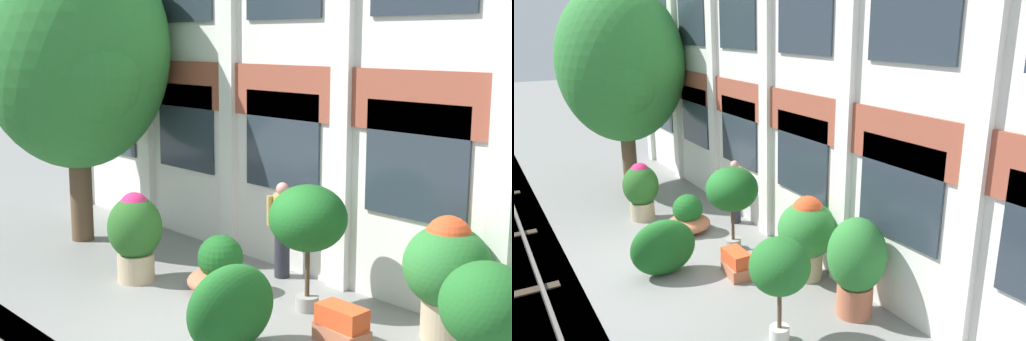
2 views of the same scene
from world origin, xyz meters
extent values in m
plane|color=gray|center=(0.00, 0.00, 0.00)|extent=(80.00, 80.00, 0.00)
cube|color=silver|center=(0.00, 2.95, 4.09)|extent=(16.46, 0.50, 8.18)
cube|color=#9E4C38|center=(0.00, 2.68, 3.10)|extent=(16.46, 0.06, 0.90)
cube|color=silver|center=(-8.23, 2.64, 4.09)|extent=(0.36, 0.16, 8.18)
cube|color=silver|center=(-5.49, 2.64, 4.09)|extent=(0.36, 0.16, 8.18)
cube|color=silver|center=(-2.74, 2.64, 4.09)|extent=(0.36, 0.16, 8.18)
cube|color=silver|center=(0.00, 2.64, 4.09)|extent=(0.36, 0.16, 8.18)
cube|color=silver|center=(2.74, 2.64, 4.09)|extent=(0.36, 0.16, 8.18)
cube|color=silver|center=(5.49, 2.64, 4.09)|extent=(0.36, 0.16, 8.18)
cube|color=#28333D|center=(-6.86, 2.67, 2.25)|extent=(1.76, 0.04, 1.70)
cube|color=#28333D|center=(-4.12, 2.67, 2.25)|extent=(1.76, 0.04, 1.70)
cube|color=#28333D|center=(-1.37, 2.67, 2.25)|extent=(1.76, 0.04, 1.70)
cube|color=#28333D|center=(1.37, 2.67, 2.25)|extent=(1.76, 0.04, 1.70)
cube|color=#28333D|center=(4.12, 2.67, 2.25)|extent=(1.76, 0.04, 1.70)
cube|color=#28333D|center=(-6.86, 2.67, 5.15)|extent=(1.76, 0.04, 1.70)
cube|color=#28333D|center=(-4.12, 2.67, 5.15)|extent=(1.76, 0.04, 1.70)
cube|color=#28333D|center=(-1.37, 2.67, 5.15)|extent=(1.76, 0.04, 1.70)
cube|color=#28333D|center=(1.37, 2.67, 5.15)|extent=(1.76, 0.04, 1.70)
cube|color=#28333D|center=(4.12, 2.67, 5.15)|extent=(1.76, 0.04, 1.70)
cube|color=#605B56|center=(0.00, -2.41, 0.07)|extent=(24.46, 0.07, 0.15)
cylinder|color=brown|center=(-5.34, 0.97, 1.26)|extent=(0.44, 0.44, 2.52)
ellipsoid|color=#2D7A33|center=(-5.34, 0.97, 3.79)|extent=(3.67, 3.67, 4.62)
sphere|color=#2D7A33|center=(-6.26, 1.17, 3.32)|extent=(2.02, 2.02, 2.02)
sphere|color=#2D7A33|center=(-4.43, 0.77, 3.32)|extent=(2.02, 2.02, 2.02)
cylinder|color=tan|center=(-2.50, 0.40, 0.23)|extent=(0.62, 0.62, 0.47)
ellipsoid|color=#286023|center=(-2.50, 0.40, 0.91)|extent=(0.91, 0.91, 1.06)
sphere|color=#DB2866|center=(-2.50, 0.40, 1.26)|extent=(0.50, 0.50, 0.50)
cylinder|color=gray|center=(0.33, 1.57, 0.11)|extent=(0.35, 0.35, 0.22)
cylinder|color=#4C3826|center=(0.33, 1.57, 0.72)|extent=(0.07, 0.07, 0.99)
ellipsoid|color=#19561E|center=(0.33, 1.57, 1.41)|extent=(1.16, 1.16, 0.98)
cylinder|color=beige|center=(3.78, 0.58, 0.12)|extent=(0.32, 0.32, 0.25)
cylinder|color=brown|center=(3.78, 0.58, 0.69)|extent=(0.07, 0.07, 0.89)
ellipsoid|color=#236B28|center=(3.78, 0.58, 1.32)|extent=(0.96, 0.96, 0.91)
cube|color=#B76647|center=(1.48, 1.03, 0.12)|extent=(0.78, 0.49, 0.25)
cube|color=#E04C23|center=(1.48, 1.03, 0.39)|extent=(0.66, 0.36, 0.28)
cylinder|color=tan|center=(2.28, 2.19, 0.28)|extent=(0.64, 0.64, 0.55)
ellipsoid|color=#2D7A33|center=(2.28, 2.19, 1.02)|extent=(1.17, 1.17, 1.11)
sphere|color=#E04C23|center=(2.28, 2.19, 1.38)|extent=(0.64, 0.64, 0.64)
cylinder|color=#B76647|center=(3.80, 2.12, 0.28)|extent=(0.63, 0.63, 0.56)
ellipsoid|color=#2D7A33|center=(3.80, 2.12, 1.12)|extent=(1.01, 1.01, 1.31)
ellipsoid|color=#B76647|center=(-1.12, 1.09, 0.20)|extent=(1.07, 1.07, 0.39)
sphere|color=#19561E|center=(-1.12, 1.09, 0.58)|extent=(0.73, 0.73, 0.73)
cylinder|color=#282833|center=(-1.01, 2.34, 0.43)|extent=(0.26, 0.26, 0.86)
cylinder|color=tan|center=(-1.01, 2.34, 1.14)|extent=(0.34, 0.34, 0.56)
sphere|color=tan|center=(-1.01, 2.34, 1.53)|extent=(0.22, 0.22, 0.22)
cylinder|color=tan|center=(-1.13, 2.16, 1.16)|extent=(0.09, 0.09, 0.50)
cylinder|color=tan|center=(-0.89, 2.53, 1.16)|extent=(0.09, 0.09, 0.50)
ellipsoid|color=#19561E|center=(0.65, -0.17, 0.58)|extent=(0.70, 1.34, 1.15)
camera|label=1|loc=(7.29, -5.73, 3.97)|focal=50.00mm
camera|label=2|loc=(9.55, -3.19, 4.86)|focal=35.00mm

